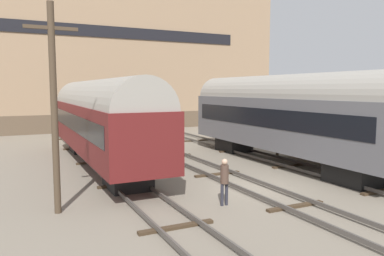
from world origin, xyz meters
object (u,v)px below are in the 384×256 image
Objects in this scene: bench at (372,145)px; utility_pole at (54,106)px; person_worker at (224,177)px; train_car_maroon at (100,117)px; train_car_grey at (282,113)px.

bench is 15.83m from utility_pole.
utility_pole is (-5.91, 1.88, 2.80)m from person_worker.
train_car_maroon is at bearing 105.10° from person_worker.
train_car_maroon is 1.04× the size of train_car_grey.
train_car_grey is at bearing -23.24° from train_car_maroon.
bench is at bearing 7.20° from person_worker.
train_car_grey is at bearing 37.21° from person_worker.
train_car_maroon is 10.75m from train_car_grey.
utility_pole reaches higher than bench.
person_worker is 6.80m from utility_pole.
train_car_grey is (9.88, -4.24, 0.20)m from train_car_maroon.
train_car_maroon is at bearing 156.76° from train_car_grey.
utility_pole is (-15.64, 0.65, 2.34)m from bench.
utility_pole is (-3.28, -7.87, 1.06)m from train_car_maroon.
train_car_grey reaches higher than person_worker.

